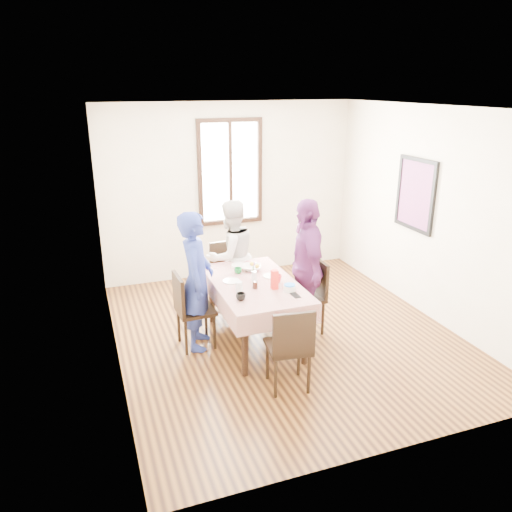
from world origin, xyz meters
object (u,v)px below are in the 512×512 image
Objects in this scene: chair_near at (288,346)px; chair_left at (196,310)px; chair_far at (230,277)px; person_far at (230,256)px; dining_table at (255,312)px; person_left at (196,281)px; chair_right at (305,297)px; person_right at (305,267)px.

chair_left is at bearing 128.20° from chair_near.
chair_far is 2.01m from chair_near.
chair_far is at bearing -108.11° from person_far.
dining_table is 1.01m from chair_near.
chair_far is 1.15m from person_left.
person_far is at bearing 85.03° from chair_far.
chair_left is 0.56× the size of person_left.
person_far reaches higher than chair_far.
chair_right is at bearing 64.63° from chair_near.
chair_left is 1.10m from chair_far.
person_far is at bearing 90.00° from dining_table.
chair_near is at bearing 71.89° from person_far.
chair_far is at bearing -133.75° from person_right.
person_left is at bearing 34.04° from person_far.
chair_far is 0.54× the size of person_right.
dining_table is 0.86× the size of person_right.
person_far reaches higher than chair_left.
person_right reaches higher than person_far.
chair_left is 1.40m from person_right.
chair_right reaches higher than dining_table.
person_far is (0.00, 0.99, 0.39)m from dining_table.
chair_left is at bearing 47.01° from chair_far.
dining_table is at bearing 85.03° from chair_far.
chair_far and chair_near have the same top height.
person_far is at bearing -19.12° from person_left.
person_left is at bearing 88.30° from chair_right.
chair_near is at bearing -20.45° from person_right.
chair_near is at bearing -90.00° from dining_table.
chair_right is 0.39m from person_right.
chair_left is at bearing 33.29° from person_far.
chair_left and chair_right have the same top height.
person_right is at bearing 92.21° from chair_right.
chair_near is (0.68, -1.14, 0.00)m from chair_left.
chair_right is 1.20m from person_far.
dining_table is 1.61× the size of chair_right.
chair_left is 0.36m from person_left.
chair_right and chair_near have the same top height.
chair_near is 1.30m from person_right.
chair_left is 1.00× the size of chair_right.
chair_near is (0.00, -1.00, 0.08)m from dining_table.
chair_near is at bearing 149.35° from chair_right.
person_far is (0.68, 0.85, 0.31)m from chair_left.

